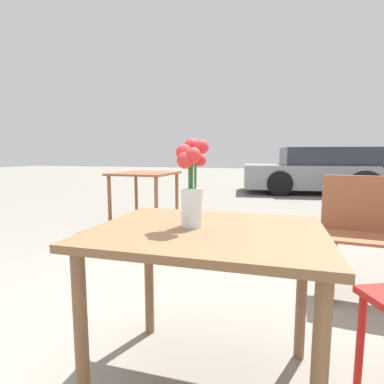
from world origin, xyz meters
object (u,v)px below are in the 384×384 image
object	(u,v)px
table_front	(208,253)
parked_car	(331,171)
table_back	(145,180)
flower_vase	(192,185)

from	to	relation	value
table_front	parked_car	distance (m)	7.35
table_back	parked_car	world-z (taller)	parked_car
table_front	table_back	size ratio (longest dim) A/B	1.02
table_back	parked_car	distance (m)	5.40
table_front	parked_car	size ratio (longest dim) A/B	0.20
table_front	table_back	xyz separation A→B (m)	(-1.59, 2.80, 0.03)
table_front	parked_car	world-z (taller)	parked_car
table_front	flower_vase	world-z (taller)	flower_vase
table_front	table_back	world-z (taller)	table_back
flower_vase	parked_car	bearing A→B (deg)	77.23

